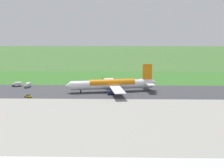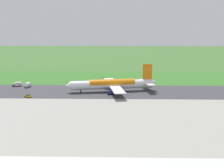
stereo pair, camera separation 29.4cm
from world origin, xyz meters
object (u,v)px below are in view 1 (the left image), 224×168
no_stopping_sign (102,78)px  airliner_main (113,84)px  service_truck_baggage (17,84)px  service_truck_fuel (28,85)px  traffic_cone_orange (95,80)px  service_car_followme (28,96)px

no_stopping_sign → airliner_main: bearing=103.4°
service_truck_baggage → no_stopping_sign: (-53.25, -19.82, 0.32)m
service_truck_baggage → no_stopping_sign: bearing=-159.6°
service_truck_fuel → airliner_main: bearing=168.8°
airliner_main → traffic_cone_orange: airliner_main is taller
service_truck_baggage → traffic_cone_orange: (-48.17, -20.92, -1.13)m
service_truck_baggage → no_stopping_sign: 56.82m
airliner_main → no_stopping_sign: (7.91, -33.13, -2.63)m
service_truck_fuel → service_car_followme: bearing=107.8°
traffic_cone_orange → airliner_main: bearing=110.8°
service_truck_baggage → service_car_followme: (-15.88, 28.34, -0.56)m
service_car_followme → service_truck_fuel: size_ratio=0.74×
service_truck_fuel → no_stopping_sign: 50.87m
airliner_main → no_stopping_sign: 34.17m
traffic_cone_orange → no_stopping_sign: bearing=167.8°
service_truck_baggage → service_car_followme: bearing=119.3°
airliner_main → service_truck_baggage: airliner_main is taller
service_car_followme → traffic_cone_orange: size_ratio=8.14×
service_truck_baggage → service_car_followme: 32.49m
service_car_followme → service_truck_fuel: (8.24, -25.63, 0.56)m
airliner_main → service_truck_fuel: airliner_main is taller
airliner_main → no_stopping_sign: bearing=-76.6°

